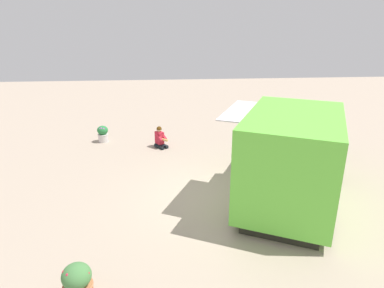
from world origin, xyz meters
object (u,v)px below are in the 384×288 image
(person_customer, at_px, (160,139))
(planter_flowering_near, at_px, (328,140))
(food_truck, at_px, (293,155))
(planter_flowering_far, at_px, (77,282))
(planter_flowering_side, at_px, (103,133))

(person_customer, xyz_separation_m, planter_flowering_near, (0.96, 6.39, 0.15))
(food_truck, bearing_deg, planter_flowering_far, -56.19)
(person_customer, bearing_deg, planter_flowering_near, 81.43)
(food_truck, height_order, planter_flowering_near, food_truck)
(planter_flowering_near, bearing_deg, food_truck, -39.09)
(food_truck, relative_size, planter_flowering_side, 8.14)
(planter_flowering_far, xyz_separation_m, planter_flowering_side, (-8.51, -0.92, -0.01))
(person_customer, height_order, planter_flowering_side, person_customer)
(planter_flowering_near, xyz_separation_m, planter_flowering_far, (6.74, -7.81, -0.10))
(planter_flowering_near, relative_size, planter_flowering_side, 1.28)
(planter_flowering_side, bearing_deg, person_customer, 70.90)
(person_customer, distance_m, planter_flowering_far, 7.83)
(planter_flowering_far, bearing_deg, person_customer, 169.55)
(food_truck, distance_m, planter_flowering_far, 6.23)
(planter_flowering_side, bearing_deg, planter_flowering_far, 6.17)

